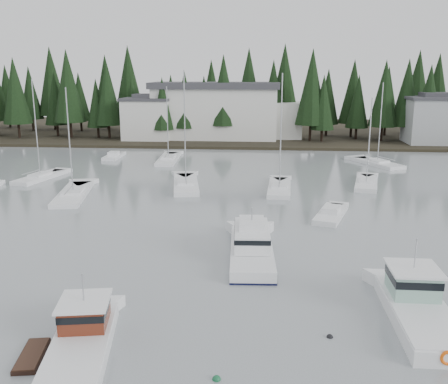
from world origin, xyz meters
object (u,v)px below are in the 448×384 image
at_px(house_west, 148,118).
at_px(harbor_inn, 226,111).
at_px(lobster_boat_teal, 418,310).
at_px(sailboat_4, 366,184).
at_px(runabout_1, 331,215).
at_px(sailboat_5, 377,164).
at_px(lobster_boat_brown, 80,343).
at_px(cabin_cruiser_center, 252,248).
at_px(sailboat_6, 169,160).
at_px(sailboat_8, 40,178).
at_px(sailboat_3, 186,186).
at_px(sailboat_2, 73,196).
at_px(sailboat_0, 279,189).
at_px(house_east_a, 435,119).
at_px(runabout_3, 114,157).

distance_m(house_west, harbor_inn, 15.45).
bearing_deg(lobster_boat_teal, sailboat_4, -6.06).
bearing_deg(sailboat_4, harbor_inn, 39.68).
relative_size(house_west, runabout_1, 1.32).
bearing_deg(sailboat_5, lobster_boat_brown, 127.52).
distance_m(cabin_cruiser_center, sailboat_6, 42.62).
bearing_deg(sailboat_8, sailboat_6, -31.11).
height_order(sailboat_6, sailboat_8, sailboat_8).
distance_m(lobster_boat_teal, sailboat_3, 36.66).
xyz_separation_m(sailboat_6, runabout_1, (21.30, -29.11, 0.08)).
bearing_deg(sailboat_6, sailboat_2, 161.59).
xyz_separation_m(sailboat_2, sailboat_4, (33.65, 8.35, 0.00)).
distance_m(sailboat_0, sailboat_8, 30.78).
height_order(sailboat_0, runabout_1, sailboat_0).
bearing_deg(sailboat_6, lobster_boat_brown, -177.06).
xyz_separation_m(lobster_boat_brown, runabout_1, (15.43, 24.84, -0.34)).
distance_m(lobster_boat_brown, runabout_1, 29.25).
height_order(sailboat_4, sailboat_6, sailboat_6).
bearing_deg(lobster_boat_brown, sailboat_8, 16.97).
height_order(house_east_a, sailboat_5, sailboat_5).
bearing_deg(house_east_a, sailboat_4, -118.38).
xyz_separation_m(cabin_cruiser_center, sailboat_5, (17.63, 39.32, -0.59)).
xyz_separation_m(sailboat_5, sailboat_6, (-31.66, 0.92, -0.01)).
distance_m(harbor_inn, sailboat_0, 43.80).
height_order(house_west, lobster_boat_teal, house_west).
relative_size(lobster_boat_brown, sailboat_5, 0.69).
bearing_deg(sailboat_6, house_west, 17.82).
xyz_separation_m(lobster_boat_brown, sailboat_8, (-19.77, 39.11, -0.39)).
relative_size(sailboat_2, runabout_3, 2.12).
xyz_separation_m(lobster_boat_brown, cabin_cruiser_center, (8.15, 13.71, 0.18)).
distance_m(harbor_inn, cabin_cruiser_center, 64.82).
distance_m(lobster_boat_teal, sailboat_0, 31.64).
distance_m(sailboat_2, sailboat_6, 24.07).
relative_size(sailboat_4, sailboat_6, 0.93).
height_order(harbor_inn, sailboat_8, sailboat_8).
xyz_separation_m(house_west, lobster_boat_brown, (13.84, -74.61, -4.19)).
xyz_separation_m(house_east_a, sailboat_2, (-52.32, -42.90, -4.85)).
height_order(sailboat_0, sailboat_5, sailboat_0).
xyz_separation_m(sailboat_2, runabout_1, (27.59, -5.87, 0.08)).
height_order(sailboat_4, runabout_1, sailboat_4).
height_order(lobster_boat_brown, runabout_3, lobster_boat_brown).
distance_m(sailboat_8, runabout_3, 17.06).
bearing_deg(runabout_1, sailboat_6, 53.96).
distance_m(sailboat_2, sailboat_5, 44.02).
bearing_deg(runabout_1, lobster_boat_teal, -155.81).
relative_size(house_west, harbor_inn, 0.32).
bearing_deg(sailboat_0, sailboat_8, 86.19).
xyz_separation_m(sailboat_0, sailboat_2, (-22.98, -4.89, -0.02)).
xyz_separation_m(harbor_inn, lobster_boat_brown, (-1.20, -77.95, -5.31)).
relative_size(house_east_a, sailboat_6, 0.89).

